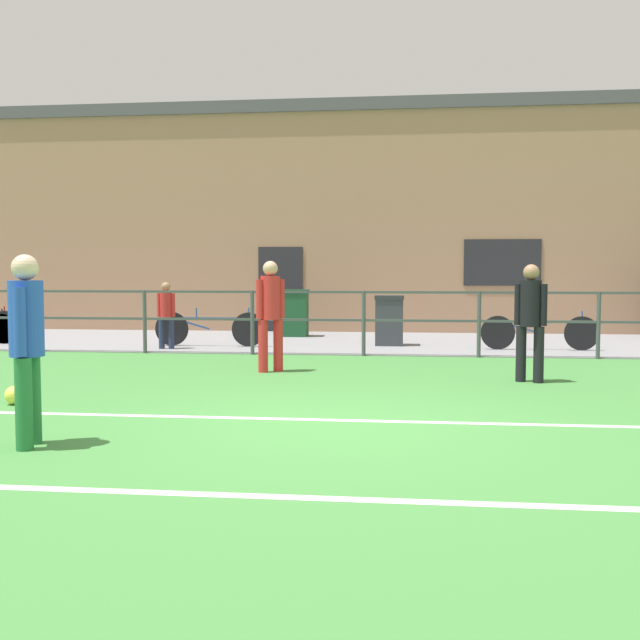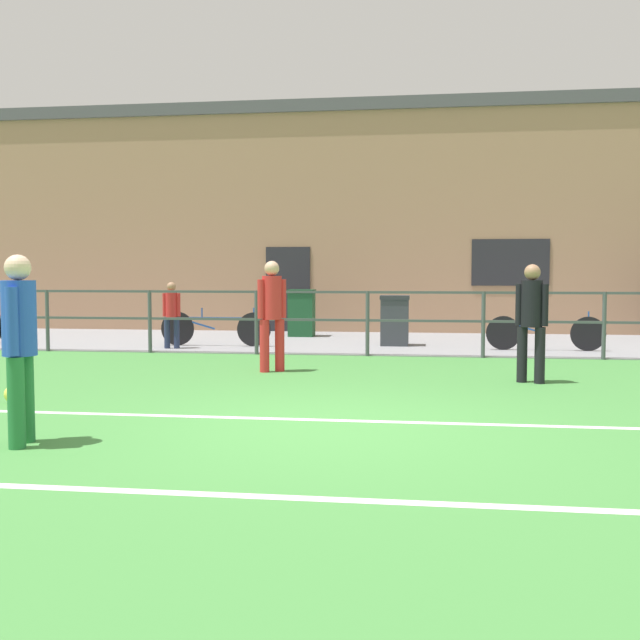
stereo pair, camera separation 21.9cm
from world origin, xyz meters
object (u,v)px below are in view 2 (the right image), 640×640
at_px(spectator_child, 172,311).
at_px(player_winger, 272,309).
at_px(trash_bin_1, 395,320).
at_px(bicycle_parked_1, 215,328).
at_px(soccer_ball_match, 14,394).
at_px(trash_bin_0, 302,313).
at_px(bicycle_parked_0, 545,333).
at_px(player_goalkeeper, 532,316).
at_px(player_striker, 20,338).

bearing_deg(spectator_child, player_winger, 129.81).
bearing_deg(trash_bin_1, player_winger, -112.54).
bearing_deg(bicycle_parked_1, soccer_ball_match, -94.47).
bearing_deg(trash_bin_0, bicycle_parked_0, -25.90).
bearing_deg(bicycle_parked_0, player_goalkeeper, -101.64).
distance_m(player_striker, player_winger, 5.04).
xyz_separation_m(player_goalkeeper, player_winger, (-3.65, 0.63, 0.03)).
bearing_deg(spectator_child, soccer_ball_match, 89.98).
relative_size(player_striker, trash_bin_0, 1.52).
distance_m(spectator_child, trash_bin_1, 4.38).
xyz_separation_m(bicycle_parked_0, trash_bin_1, (-2.82, 0.58, 0.17)).
bearing_deg(bicycle_parked_0, trash_bin_1, 168.32).
bearing_deg(trash_bin_1, spectator_child, -164.52).
xyz_separation_m(player_goalkeeper, bicycle_parked_1, (-5.50, 4.07, -0.53)).
bearing_deg(bicycle_parked_1, player_winger, -61.74).
relative_size(player_goalkeeper, bicycle_parked_1, 0.71).
distance_m(player_striker, trash_bin_0, 10.80).
height_order(bicycle_parked_0, trash_bin_1, trash_bin_1).
bearing_deg(bicycle_parked_0, spectator_child, -175.25).
bearing_deg(trash_bin_1, player_goalkeeper, -66.98).
bearing_deg(trash_bin_0, soccer_ball_match, -101.73).
distance_m(player_goalkeeper, bicycle_parked_0, 4.20).
bearing_deg(player_goalkeeper, bicycle_parked_1, 166.12).
relative_size(trash_bin_0, trash_bin_1, 1.07).
distance_m(player_striker, soccer_ball_match, 2.36).
distance_m(bicycle_parked_1, trash_bin_0, 2.78).
bearing_deg(player_goalkeeper, player_striker, -115.88).
bearing_deg(player_striker, spectator_child, 178.60).
bearing_deg(trash_bin_1, soccer_ball_match, -119.74).
distance_m(player_goalkeeper, player_striker, 6.45).
distance_m(player_goalkeeper, spectator_child, 7.11).
bearing_deg(soccer_ball_match, bicycle_parked_1, 85.53).
relative_size(player_goalkeeper, spectator_child, 1.25).
height_order(bicycle_parked_0, bicycle_parked_1, bicycle_parked_1).
relative_size(bicycle_parked_1, trash_bin_1, 2.23).
xyz_separation_m(player_winger, trash_bin_0, (-0.51, 5.87, -0.38)).
height_order(trash_bin_0, trash_bin_1, trash_bin_0).
bearing_deg(trash_bin_1, player_striker, -107.73).
height_order(player_goalkeeper, trash_bin_1, player_goalkeeper).
distance_m(player_winger, trash_bin_1, 4.38).
bearing_deg(soccer_ball_match, player_goalkeeper, 21.71).
relative_size(bicycle_parked_1, trash_bin_0, 2.09).
relative_size(player_winger, spectator_child, 1.30).
bearing_deg(trash_bin_0, player_goalkeeper, -57.39).
height_order(player_striker, soccer_ball_match, player_striker).
height_order(player_goalkeeper, bicycle_parked_0, player_goalkeeper).
distance_m(player_goalkeeper, bicycle_parked_1, 6.87).
height_order(player_striker, spectator_child, player_striker).
bearing_deg(player_striker, bicycle_parked_0, 134.47).
relative_size(player_striker, player_winger, 0.99).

